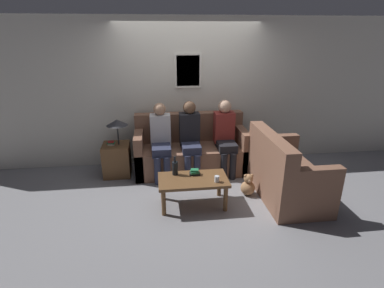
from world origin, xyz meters
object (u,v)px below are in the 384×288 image
at_px(drinking_glass, 217,179).
at_px(person_right, 225,134).
at_px(person_middle, 190,136).
at_px(wine_bottle, 175,168).
at_px(person_left, 161,138).
at_px(couch_main, 191,151).
at_px(coffee_table, 193,183).
at_px(couch_side, 285,175).
at_px(teddy_bear, 248,186).

bearing_deg(drinking_glass, person_right, 72.15).
distance_m(person_middle, person_right, 0.60).
distance_m(wine_bottle, drinking_glass, 0.63).
bearing_deg(person_left, couch_main, 16.64).
bearing_deg(coffee_table, person_left, 111.76).
distance_m(couch_side, person_right, 1.24).
height_order(person_left, teddy_bear, person_left).
relative_size(couch_main, wine_bottle, 6.93).
height_order(couch_main, person_left, person_left).
relative_size(couch_side, person_right, 1.11).
height_order(couch_side, wine_bottle, couch_side).
distance_m(couch_main, drinking_glass, 1.34).
height_order(person_left, person_middle, person_middle).
height_order(person_left, person_right, person_right).
height_order(couch_side, coffee_table, couch_side).
height_order(wine_bottle, teddy_bear, wine_bottle).
height_order(wine_bottle, drinking_glass, wine_bottle).
xyz_separation_m(drinking_glass, person_right, (0.38, 1.17, 0.24)).
relative_size(wine_bottle, person_middle, 0.22).
bearing_deg(wine_bottle, teddy_bear, 1.08).
height_order(coffee_table, person_middle, person_middle).
height_order(drinking_glass, teddy_bear, drinking_glass).
xyz_separation_m(person_right, teddy_bear, (0.18, -0.86, -0.55)).
distance_m(couch_side, teddy_bear, 0.56).
bearing_deg(person_right, coffee_table, -123.51).
bearing_deg(drinking_glass, couch_side, 11.03).
relative_size(drinking_glass, person_right, 0.07).
xyz_separation_m(couch_main, person_left, (-0.52, -0.16, 0.33)).
distance_m(couch_main, coffee_table, 1.19).
distance_m(drinking_glass, person_left, 1.39).
height_order(person_middle, person_right, same).
distance_m(couch_side, coffee_table, 1.38).
height_order(drinking_glass, person_middle, person_middle).
bearing_deg(coffee_table, couch_side, 3.12).
bearing_deg(person_left, drinking_glass, -58.21).
relative_size(couch_main, person_left, 1.56).
xyz_separation_m(coffee_table, person_middle, (0.08, 1.02, 0.34)).
bearing_deg(person_middle, person_right, 1.13).
bearing_deg(couch_main, person_right, -14.62).
bearing_deg(person_middle, couch_main, 79.82).
bearing_deg(couch_main, person_middle, -100.18).
relative_size(person_left, person_right, 0.98).
distance_m(wine_bottle, teddy_bear, 1.16).
distance_m(coffee_table, person_right, 1.29).
relative_size(person_middle, person_right, 1.00).
relative_size(couch_main, teddy_bear, 5.64).
distance_m(person_right, teddy_bear, 1.03).
bearing_deg(couch_main, drinking_glass, -81.43).
bearing_deg(drinking_glass, couch_main, 98.57).
bearing_deg(drinking_glass, teddy_bear, 29.55).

